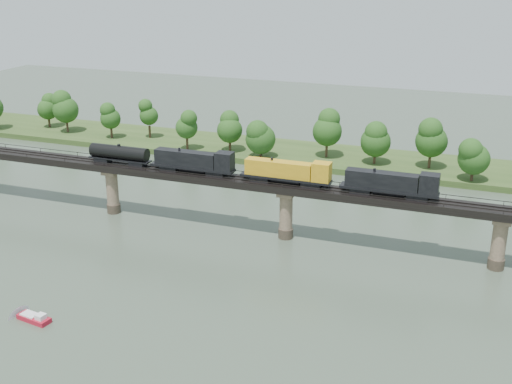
% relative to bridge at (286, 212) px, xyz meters
% --- Properties ---
extents(ground, '(400.00, 400.00, 0.00)m').
position_rel_bridge_xyz_m(ground, '(0.00, -30.00, -5.46)').
color(ground, '#354335').
rests_on(ground, ground).
extents(far_bank, '(300.00, 24.00, 1.60)m').
position_rel_bridge_xyz_m(far_bank, '(0.00, 55.00, -4.66)').
color(far_bank, '#2D451B').
rests_on(far_bank, ground).
extents(bridge, '(236.00, 30.00, 11.50)m').
position_rel_bridge_xyz_m(bridge, '(0.00, 0.00, 0.00)').
color(bridge, '#473A2D').
rests_on(bridge, ground).
extents(bridge_superstructure, '(220.00, 4.90, 0.75)m').
position_rel_bridge_xyz_m(bridge_superstructure, '(0.00, 0.00, 6.33)').
color(bridge_superstructure, black).
rests_on(bridge_superstructure, bridge).
extents(far_treeline, '(289.06, 17.54, 13.60)m').
position_rel_bridge_xyz_m(far_treeline, '(-8.21, 50.52, 3.37)').
color(far_treeline, '#382619').
rests_on(far_treeline, far_bank).
extents(freight_train, '(73.61, 2.87, 5.07)m').
position_rel_bridge_xyz_m(freight_train, '(-6.74, 0.00, 8.46)').
color(freight_train, black).
rests_on(freight_train, bridge).
extents(motorboat, '(5.87, 2.87, 1.57)m').
position_rel_bridge_xyz_m(motorboat, '(-26.90, -43.82, -4.92)').
color(motorboat, '#A91326').
rests_on(motorboat, ground).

